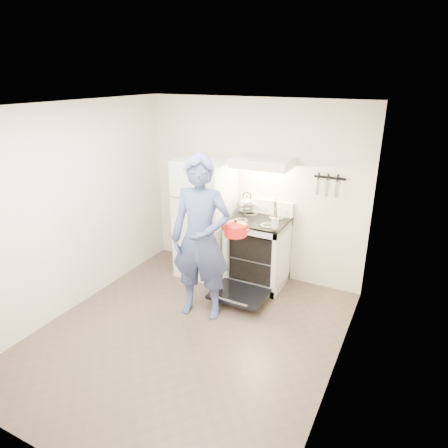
{
  "coord_description": "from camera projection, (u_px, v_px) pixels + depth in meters",
  "views": [
    {
      "loc": [
        2.09,
        -3.19,
        2.79
      ],
      "look_at": [
        -0.05,
        1.0,
        1.0
      ],
      "focal_mm": 32.0,
      "sensor_mm": 36.0,
      "label": 1
    }
  ],
  "objects": [
    {
      "name": "refrigerator",
      "position": [
        205.0,
        218.0,
        5.69
      ],
      "size": [
        0.7,
        0.7,
        1.7
      ],
      "primitive_type": "cube",
      "color": "silver",
      "rests_on": "floor"
    },
    {
      "name": "person",
      "position": [
        201.0,
        239.0,
        4.62
      ],
      "size": [
        0.79,
        0.6,
        1.97
      ],
      "primitive_type": "imported",
      "rotation": [
        0.0,
        0.0,
        0.19
      ],
      "color": "navy",
      "rests_on": "floor"
    },
    {
      "name": "knife_strip",
      "position": [
        330.0,
        178.0,
        5.03
      ],
      "size": [
        0.4,
        0.02,
        0.03
      ],
      "primitive_type": "cube",
      "color": "black",
      "rests_on": "back_wall"
    },
    {
      "name": "cooktop",
      "position": [
        259.0,
        221.0,
        5.34
      ],
      "size": [
        0.76,
        0.65,
        0.03
      ],
      "primitive_type": "cube",
      "color": "black",
      "rests_on": "stove_body"
    },
    {
      "name": "oven_door",
      "position": [
        239.0,
        294.0,
        5.13
      ],
      "size": [
        0.7,
        0.54,
        0.04
      ],
      "primitive_type": "cube",
      "color": "black",
      "rests_on": "floor"
    },
    {
      "name": "utensil_jar",
      "position": [
        275.0,
        223.0,
        4.94
      ],
      "size": [
        0.11,
        0.11,
        0.13
      ],
      "primitive_type": "cylinder",
      "rotation": [
        0.0,
        0.0,
        -0.29
      ],
      "color": "silver",
      "rests_on": "cooktop"
    },
    {
      "name": "range_hood",
      "position": [
        263.0,
        162.0,
        5.12
      ],
      "size": [
        0.76,
        0.5,
        0.12
      ],
      "primitive_type": "cube",
      "color": "silver",
      "rests_on": "back_wall"
    },
    {
      "name": "pizza_stone",
      "position": [
        258.0,
        251.0,
        5.58
      ],
      "size": [
        0.34,
        0.34,
        0.02
      ],
      "primitive_type": "cylinder",
      "color": "#987B57",
      "rests_on": "oven_rack"
    },
    {
      "name": "floor",
      "position": [
        188.0,
        334.0,
        4.54
      ],
      "size": [
        3.6,
        3.6,
        0.0
      ],
      "primitive_type": "plane",
      "color": "#4E4034",
      "rests_on": "ground"
    },
    {
      "name": "oven_rack",
      "position": [
        258.0,
        254.0,
        5.51
      ],
      "size": [
        0.6,
        0.52,
        0.01
      ],
      "primitive_type": "cube",
      "color": "slate",
      "rests_on": "stove_body"
    },
    {
      "name": "back_wall",
      "position": [
        253.0,
        190.0,
        5.59
      ],
      "size": [
        3.2,
        0.02,
        2.5
      ],
      "primitive_type": "cube",
      "color": "beige",
      "rests_on": "ground"
    },
    {
      "name": "tea_kettle",
      "position": [
        247.0,
        203.0,
        5.53
      ],
      "size": [
        0.25,
        0.21,
        0.31
      ],
      "primitive_type": null,
      "color": "#B7B6BB",
      "rests_on": "cooktop"
    },
    {
      "name": "dutch_oven",
      "position": [
        235.0,
        230.0,
        4.61
      ],
      "size": [
        0.34,
        0.27,
        0.23
      ],
      "primitive_type": null,
      "color": "red",
      "rests_on": "person"
    },
    {
      "name": "backsplash",
      "position": [
        267.0,
        207.0,
        5.53
      ],
      "size": [
        0.76,
        0.07,
        0.2
      ],
      "primitive_type": "cube",
      "color": "silver",
      "rests_on": "cooktop"
    },
    {
      "name": "stove_body",
      "position": [
        258.0,
        253.0,
        5.51
      ],
      "size": [
        0.76,
        0.65,
        0.92
      ],
      "primitive_type": "cube",
      "color": "silver",
      "rests_on": "floor"
    }
  ]
}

